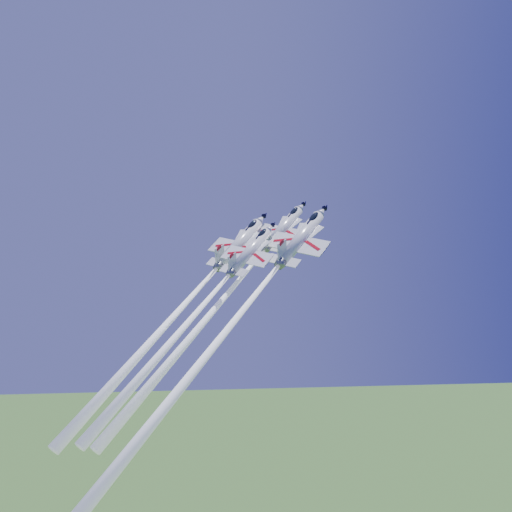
{
  "coord_description": "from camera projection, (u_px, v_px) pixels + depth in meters",
  "views": [
    {
      "loc": [
        -9.95,
        -103.83,
        98.18
      ],
      "look_at": [
        0.0,
        0.0,
        97.32
      ],
      "focal_mm": 40.0,
      "sensor_mm": 36.0,
      "label": 1
    }
  ],
  "objects": [
    {
      "name": "jet_left",
      "position": [
        184.0,
        305.0,
        96.89
      ],
      "size": [
        29.25,
        33.58,
        39.83
      ],
      "rotation": [
        0.67,
        0.18,
        -0.68
      ],
      "color": "silver"
    },
    {
      "name": "jet_slot",
      "position": [
        199.0,
        310.0,
        90.13
      ],
      "size": [
        25.67,
        29.5,
        35.0
      ],
      "rotation": [
        0.67,
        0.18,
        -0.68
      ],
      "color": "silver"
    },
    {
      "name": "jet_right",
      "position": [
        227.0,
        330.0,
        87.02
      ],
      "size": [
        35.4,
        41.33,
        49.4
      ],
      "rotation": [
        0.67,
        0.18,
        -0.68
      ],
      "color": "silver"
    },
    {
      "name": "jet_lead",
      "position": [
        225.0,
        297.0,
        97.45
      ],
      "size": [
        30.56,
        35.57,
        42.45
      ],
      "rotation": [
        0.67,
        0.18,
        -0.68
      ],
      "color": "silver"
    }
  ]
}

